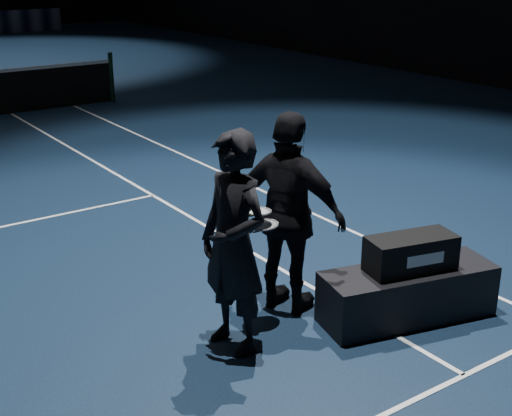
% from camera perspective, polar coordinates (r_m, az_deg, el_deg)
% --- Properties ---
extents(net_post_right, '(0.10, 0.10, 1.10)m').
position_cam_1_polar(net_post_right, '(16.57, -11.49, 10.20)').
color(net_post_right, black).
rests_on(net_post_right, floor).
extents(player_bench, '(1.73, 0.93, 0.49)m').
position_cam_1_polar(player_bench, '(6.82, 12.02, -6.72)').
color(player_bench, black).
rests_on(player_bench, floor).
extents(racket_bag, '(0.88, 0.54, 0.33)m').
position_cam_1_polar(racket_bag, '(6.65, 12.27, -3.55)').
color(racket_bag, black).
rests_on(racket_bag, player_bench).
extents(bag_signature, '(0.37, 0.10, 0.11)m').
position_cam_1_polar(bag_signature, '(6.54, 13.41, -4.05)').
color(bag_signature, white).
rests_on(bag_signature, racket_bag).
extents(player_a, '(0.56, 0.76, 1.92)m').
position_cam_1_polar(player_a, '(5.92, -1.79, -2.86)').
color(player_a, black).
rests_on(player_a, floor).
extents(player_b, '(0.87, 1.22, 1.92)m').
position_cam_1_polar(player_b, '(6.57, 2.71, -0.52)').
color(player_b, black).
rests_on(player_b, floor).
extents(racket_lower, '(0.71, 0.43, 0.03)m').
position_cam_1_polar(racket_lower, '(6.25, 0.71, -1.37)').
color(racket_lower, black).
rests_on(racket_lower, player_a).
extents(racket_upper, '(0.71, 0.47, 0.10)m').
position_cam_1_polar(racket_upper, '(6.19, 0.15, -0.28)').
color(racket_upper, black).
rests_on(racket_upper, player_b).
extents(tennis_balls, '(0.12, 0.10, 0.12)m').
position_cam_1_polar(tennis_balls, '(6.02, -0.38, 0.19)').
color(tennis_balls, '#9ECC2B').
rests_on(tennis_balls, racket_upper).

